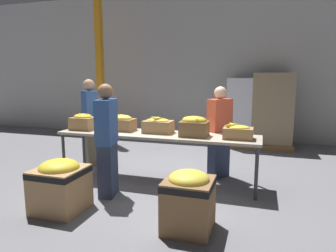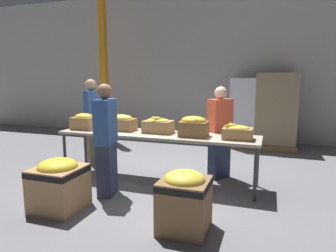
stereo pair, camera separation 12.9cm
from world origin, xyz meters
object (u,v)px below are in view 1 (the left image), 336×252
at_px(banana_box_3, 194,126).
at_px(banana_box_0, 83,122).
at_px(volunteer_1, 90,123).
at_px(pallet_stack_1, 272,111).
at_px(donation_bin_0, 60,184).
at_px(banana_box_4, 238,132).
at_px(volunteer_2, 107,141).
at_px(donation_bin_1, 189,199).
at_px(banana_box_1, 121,123).
at_px(sorting_table, 157,137).
at_px(volunteer_0, 219,133).
at_px(banana_box_2, 158,125).
at_px(support_pillar, 100,65).
at_px(pallet_stack_0, 248,112).

bearing_deg(banana_box_3, banana_box_0, 179.28).
xyz_separation_m(banana_box_3, volunteer_1, (-2.17, 0.62, -0.13)).
bearing_deg(pallet_stack_1, donation_bin_0, -119.93).
relative_size(banana_box_4, volunteer_1, 0.25).
height_order(volunteer_2, donation_bin_1, volunteer_2).
bearing_deg(banana_box_0, banana_box_1, 8.53).
height_order(sorting_table, banana_box_3, banana_box_3).
distance_m(donation_bin_0, donation_bin_1, 1.66).
height_order(volunteer_0, donation_bin_0, volunteer_0).
relative_size(banana_box_0, volunteer_1, 0.23).
relative_size(banana_box_2, donation_bin_1, 0.68).
relative_size(volunteer_0, support_pillar, 0.38).
height_order(banana_box_0, banana_box_3, banana_box_3).
bearing_deg(banana_box_0, volunteer_2, -40.51).
bearing_deg(volunteer_0, banana_box_0, -40.17).
bearing_deg(volunteer_0, donation_bin_1, 34.11).
xyz_separation_m(volunteer_2, donation_bin_0, (-0.33, -0.63, -0.44)).
distance_m(sorting_table, banana_box_3, 0.65).
bearing_deg(support_pillar, volunteer_2, -59.08).
xyz_separation_m(volunteer_1, donation_bin_0, (0.76, -1.95, -0.46)).
height_order(sorting_table, banana_box_1, banana_box_1).
distance_m(banana_box_2, donation_bin_0, 1.74).
bearing_deg(sorting_table, donation_bin_1, -58.08).
xyz_separation_m(sorting_table, support_pillar, (-2.57, 2.76, 1.26)).
bearing_deg(support_pillar, banana_box_3, -41.34).
relative_size(sorting_table, volunteer_1, 1.95).
bearing_deg(volunteer_2, support_pillar, 19.09).
relative_size(donation_bin_0, pallet_stack_0, 0.40).
height_order(support_pillar, pallet_stack_0, support_pillar).
height_order(sorting_table, banana_box_2, banana_box_2).
relative_size(volunteer_0, volunteer_2, 0.96).
xyz_separation_m(banana_box_3, support_pillar, (-3.18, 2.80, 1.05)).
xyz_separation_m(banana_box_4, pallet_stack_1, (0.55, 3.20, -0.02)).
xyz_separation_m(banana_box_0, pallet_stack_0, (2.57, 3.21, -0.11)).
relative_size(banana_box_0, support_pillar, 0.10).
xyz_separation_m(banana_box_2, pallet_stack_0, (1.25, 3.12, -0.09)).
relative_size(volunteer_1, donation_bin_0, 2.47).
distance_m(sorting_table, pallet_stack_0, 3.43).
height_order(banana_box_1, volunteer_0, volunteer_0).
relative_size(banana_box_2, support_pillar, 0.11).
relative_size(banana_box_4, volunteer_2, 0.26).
bearing_deg(sorting_table, banana_box_4, -1.72).
xyz_separation_m(banana_box_4, donation_bin_1, (-0.40, -1.33, -0.53)).
height_order(sorting_table, volunteer_0, volunteer_0).
distance_m(banana_box_0, volunteer_2, 1.13).
distance_m(banana_box_3, volunteer_1, 2.26).
bearing_deg(pallet_stack_1, banana_box_3, -110.46).
xyz_separation_m(donation_bin_1, pallet_stack_1, (0.95, 4.53, 0.52)).
distance_m(banana_box_0, banana_box_3, 1.93).
height_order(sorting_table, pallet_stack_0, pallet_stack_0).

